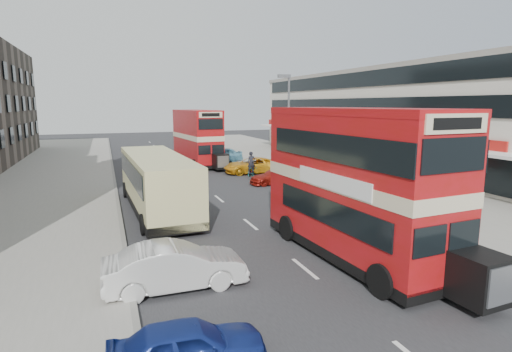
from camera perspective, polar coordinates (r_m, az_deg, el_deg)
name	(u,v)px	position (r m, az deg, el deg)	size (l,w,h in m)	color
ground	(333,292)	(13.97, 10.59, -15.47)	(160.00, 160.00, 0.00)	#28282B
road_surface	(199,182)	(32.04, -7.92, -0.86)	(12.00, 90.00, 0.01)	#28282B
pavement_right	(335,173)	(36.44, 10.84, 0.47)	(12.00, 90.00, 0.15)	gray
pavement_left	(23,193)	(31.80, -29.56, -2.03)	(12.00, 90.00, 0.15)	gray
kerb_left	(115,187)	(31.35, -18.88, -1.42)	(0.20, 90.00, 0.16)	gray
kerb_right	(272,177)	(33.81, 2.23, -0.09)	(0.20, 90.00, 0.16)	gray
commercial_row	(398,117)	(42.20, 19.01, 7.69)	(9.90, 46.20, 9.30)	beige
street_lamp	(288,120)	(31.65, 4.39, 7.79)	(1.00, 0.20, 8.12)	slate
bus_main	(355,183)	(16.22, 13.59, -0.99)	(3.46, 10.26, 5.62)	black
bus_second	(197,137)	(40.73, -8.11, 5.31)	(3.45, 9.52, 5.20)	black
coach	(157,181)	(23.68, -13.54, -0.63)	(3.32, 11.16, 2.93)	black
car_left_near	(188,346)	(10.08, -9.35, -22.25)	(1.43, 3.55, 1.21)	navy
car_left_front	(175,266)	(13.93, -11.10, -12.17)	(1.60, 4.58, 1.51)	silver
car_right_a	(276,176)	(31.04, 2.75, -0.04)	(1.64, 4.05, 1.17)	maroon
car_right_b	(252,166)	(35.75, -0.56, 1.45)	(2.27, 4.92, 1.37)	orange
car_right_c	(221,155)	(43.00, -4.81, 2.94)	(1.76, 4.36, 1.49)	#5FA5BF
pedestrian_near	(348,179)	(28.10, 12.64, -0.39)	(0.65, 0.44, 1.77)	gray
cyclist	(251,169)	(33.51, -0.64, 0.97)	(0.66, 1.73, 2.15)	gray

